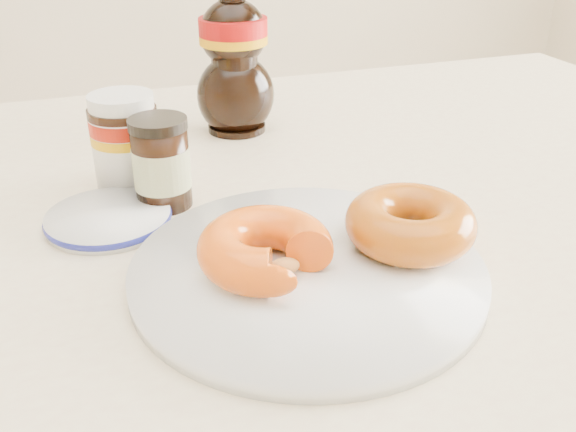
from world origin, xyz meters
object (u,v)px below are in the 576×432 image
object	(u,v)px
dining_table	(269,267)
blue_rim_saucer	(108,218)
donut_whole	(410,223)
dark_jar	(161,164)
plate	(307,270)
nutella_jar	(125,137)
syrup_bottle	(234,56)
donut_bitten	(265,248)

from	to	relation	value
dining_table	blue_rim_saucer	xyz separation A→B (m)	(-0.16, 0.00, 0.09)
donut_whole	dark_jar	bearing A→B (deg)	136.61
plate	dark_jar	world-z (taller)	dark_jar
dark_jar	blue_rim_saucer	world-z (taller)	dark_jar
dining_table	dark_jar	distance (m)	0.17
dark_jar	donut_whole	bearing A→B (deg)	-43.39
nutella_jar	blue_rim_saucer	distance (m)	0.11
dining_table	donut_whole	size ratio (longest dim) A/B	12.21
plate	blue_rim_saucer	world-z (taller)	plate
syrup_bottle	donut_bitten	bearing A→B (deg)	-101.30
dining_table	nutella_jar	distance (m)	0.21
donut_bitten	blue_rim_saucer	world-z (taller)	donut_bitten
donut_whole	dark_jar	size ratio (longest dim) A/B	1.22
donut_bitten	syrup_bottle	xyz separation A→B (m)	(0.07, 0.37, 0.07)
donut_whole	dining_table	bearing A→B (deg)	118.75
donut_bitten	plate	bearing A→B (deg)	17.70
plate	dark_jar	bearing A→B (deg)	116.86
donut_bitten	donut_whole	xyz separation A→B (m)	(0.13, -0.00, 0.00)
donut_bitten	dark_jar	bearing A→B (deg)	130.43
donut_bitten	syrup_bottle	bearing A→B (deg)	101.72
donut_bitten	dark_jar	world-z (taller)	dark_jar
syrup_bottle	dark_jar	size ratio (longest dim) A/B	2.14
dining_table	plate	distance (m)	0.18
blue_rim_saucer	donut_bitten	bearing A→B (deg)	-52.66
plate	donut_whole	size ratio (longest dim) A/B	2.61
plate	donut_bitten	xyz separation A→B (m)	(-0.04, 0.00, 0.03)
syrup_bottle	dining_table	bearing A→B (deg)	-96.41
dining_table	nutella_jar	xyz separation A→B (m)	(-0.13, 0.09, 0.14)
nutella_jar	dark_jar	world-z (taller)	nutella_jar
plate	donut_whole	bearing A→B (deg)	1.38
nutella_jar	dining_table	bearing A→B (deg)	-33.78
syrup_bottle	dark_jar	distance (m)	0.24
dining_table	plate	xyz separation A→B (m)	(-0.01, -0.15, 0.09)
plate	nutella_jar	world-z (taller)	nutella_jar
dining_table	dark_jar	size ratio (longest dim) A/B	14.89
blue_rim_saucer	plate	bearing A→B (deg)	-45.63
syrup_bottle	blue_rim_saucer	distance (m)	0.30
plate	dining_table	bearing A→B (deg)	84.96
dining_table	syrup_bottle	size ratio (longest dim) A/B	6.96
dining_table	blue_rim_saucer	bearing A→B (deg)	179.91
plate	dark_jar	distance (m)	0.21
donut_bitten	nutella_jar	xyz separation A→B (m)	(-0.08, 0.24, 0.02)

